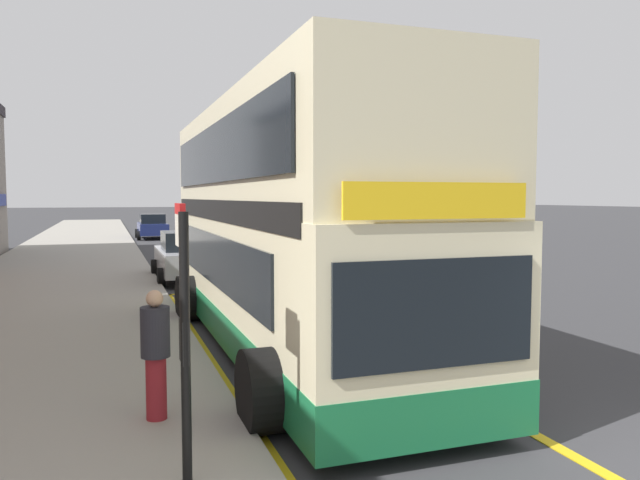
{
  "coord_description": "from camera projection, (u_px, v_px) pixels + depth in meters",
  "views": [
    {
      "loc": [
        -5.52,
        -3.62,
        2.76
      ],
      "look_at": [
        -1.72,
        7.21,
        1.94
      ],
      "focal_mm": 34.29,
      "sensor_mm": 36.0,
      "label": 1
    }
  ],
  "objects": [
    {
      "name": "ground_plane",
      "position": [
        207.0,
        244.0,
        35.55
      ],
      "size": [
        260.0,
        260.0,
        0.0
      ],
      "primitive_type": "plane",
      "color": "#333335"
    },
    {
      "name": "pavement_near",
      "position": [
        78.0,
        246.0,
        33.24
      ],
      "size": [
        6.0,
        76.0,
        0.14
      ],
      "primitive_type": "cube",
      "color": "gray",
      "rests_on": "ground"
    },
    {
      "name": "double_decker_bus",
      "position": [
        285.0,
        235.0,
        11.11
      ],
      "size": [
        3.27,
        10.87,
        4.4
      ],
      "color": "beige",
      "rests_on": "ground"
    },
    {
      "name": "bus_bay_markings",
      "position": [
        287.0,
        345.0,
        11.34
      ],
      "size": [
        3.19,
        13.52,
        0.01
      ],
      "color": "gold",
      "rests_on": "ground"
    },
    {
      "name": "bus_stop_sign",
      "position": [
        184.0,
        318.0,
        5.54
      ],
      "size": [
        0.09,
        0.51,
        2.56
      ],
      "color": "black",
      "rests_on": "pavement_near"
    },
    {
      "name": "parked_car_navy_distant",
      "position": [
        152.0,
        227.0,
        39.87
      ],
      "size": [
        2.09,
        4.2,
        1.62
      ],
      "rotation": [
        0.0,
        0.0,
        3.15
      ],
      "color": "navy",
      "rests_on": "ground"
    },
    {
      "name": "parked_car_navy_behind",
      "position": [
        259.0,
        224.0,
        42.82
      ],
      "size": [
        2.09,
        4.2,
        1.62
      ],
      "rotation": [
        0.0,
        0.0,
        3.19
      ],
      "color": "navy",
      "rests_on": "ground"
    },
    {
      "name": "parked_car_black_kerbside",
      "position": [
        404.0,
        249.0,
        22.8
      ],
      "size": [
        2.09,
        4.2,
        1.62
      ],
      "rotation": [
        0.0,
        0.0,
        3.12
      ],
      "color": "black",
      "rests_on": "ground"
    },
    {
      "name": "parked_car_silver_across",
      "position": [
        187.0,
        256.0,
        20.02
      ],
      "size": [
        2.09,
        4.2,
        1.62
      ],
      "rotation": [
        0.0,
        0.0,
        -0.04
      ],
      "color": "#B2B5BA",
      "rests_on": "ground"
    },
    {
      "name": "pedestrian_waiting_near_sign",
      "position": [
        156.0,
        350.0,
        7.15
      ],
      "size": [
        0.34,
        0.34,
        1.53
      ],
      "color": "maroon",
      "rests_on": "pavement_near"
    }
  ]
}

